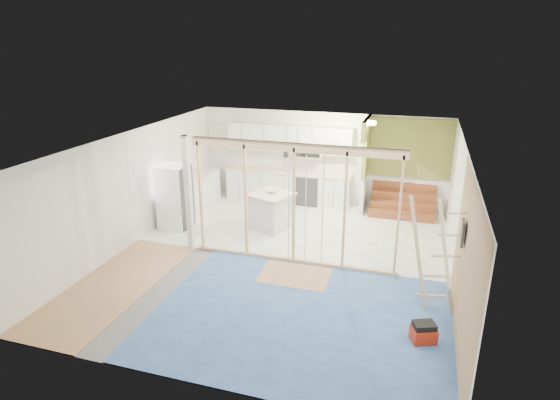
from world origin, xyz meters
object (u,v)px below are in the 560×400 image
(island, at_px, (271,211))
(toolbox, at_px, (424,333))
(fridge, at_px, (175,197))
(ladder, at_px, (436,256))

(island, distance_m, toolbox, 5.28)
(fridge, height_order, ladder, ladder)
(fridge, distance_m, ladder, 6.46)
(island, relative_size, ladder, 0.58)
(island, distance_m, ladder, 4.74)
(fridge, xyz_separation_m, ladder, (6.12, -2.07, 0.24))
(island, height_order, ladder, ladder)
(island, height_order, toolbox, island)
(toolbox, bearing_deg, ladder, 62.24)
(fridge, bearing_deg, toolbox, -25.63)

